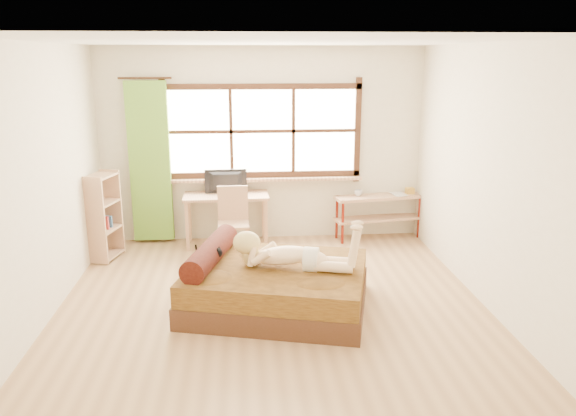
{
  "coord_description": "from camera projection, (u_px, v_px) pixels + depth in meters",
  "views": [
    {
      "loc": [
        -0.28,
        -5.57,
        2.57
      ],
      "look_at": [
        0.19,
        0.2,
        0.99
      ],
      "focal_mm": 35.0,
      "sensor_mm": 36.0,
      "label": 1
    }
  ],
  "objects": [
    {
      "name": "floor",
      "position": [
        272.0,
        302.0,
        6.06
      ],
      "size": [
        4.5,
        4.5,
        0.0
      ],
      "primitive_type": "plane",
      "color": "#9E754C",
      "rests_on": "ground"
    },
    {
      "name": "ceiling",
      "position": [
        270.0,
        41.0,
        5.35
      ],
      "size": [
        4.5,
        4.5,
        0.0
      ],
      "primitive_type": "plane",
      "rotation": [
        3.14,
        0.0,
        0.0
      ],
      "color": "white",
      "rests_on": "wall_back"
    },
    {
      "name": "wall_back",
      "position": [
        262.0,
        145.0,
        7.87
      ],
      "size": [
        4.5,
        0.0,
        4.5
      ],
      "primitive_type": "plane",
      "rotation": [
        1.57,
        0.0,
        0.0
      ],
      "color": "silver",
      "rests_on": "floor"
    },
    {
      "name": "wall_front",
      "position": [
        289.0,
        256.0,
        3.54
      ],
      "size": [
        4.5,
        0.0,
        4.5
      ],
      "primitive_type": "plane",
      "rotation": [
        -1.57,
        0.0,
        0.0
      ],
      "color": "silver",
      "rests_on": "floor"
    },
    {
      "name": "wall_left",
      "position": [
        43.0,
        183.0,
        5.53
      ],
      "size": [
        0.0,
        4.5,
        4.5
      ],
      "primitive_type": "plane",
      "rotation": [
        1.57,
        0.0,
        1.57
      ],
      "color": "silver",
      "rests_on": "floor"
    },
    {
      "name": "wall_right",
      "position": [
        485.0,
        176.0,
        5.88
      ],
      "size": [
        0.0,
        4.5,
        4.5
      ],
      "primitive_type": "plane",
      "rotation": [
        1.57,
        0.0,
        -1.57
      ],
      "color": "silver",
      "rests_on": "floor"
    },
    {
      "name": "window",
      "position": [
        262.0,
        134.0,
        7.79
      ],
      "size": [
        2.8,
        0.16,
        1.46
      ],
      "color": "#FFEDBF",
      "rests_on": "wall_back"
    },
    {
      "name": "curtain",
      "position": [
        150.0,
        163.0,
        7.68
      ],
      "size": [
        0.55,
        0.1,
        2.2
      ],
      "primitive_type": "cube",
      "color": "#5D9027",
      "rests_on": "wall_back"
    },
    {
      "name": "bed",
      "position": [
        273.0,
        285.0,
        5.88
      ],
      "size": [
        2.13,
        1.87,
        0.69
      ],
      "rotation": [
        0.0,
        0.0,
        -0.25
      ],
      "color": "#341C0F",
      "rests_on": "floor"
    },
    {
      "name": "woman",
      "position": [
        292.0,
        243.0,
        5.71
      ],
      "size": [
        1.32,
        0.67,
        0.55
      ],
      "primitive_type": null,
      "rotation": [
        0.0,
        0.0,
        -0.25
      ],
      "color": "beige",
      "rests_on": "bed"
    },
    {
      "name": "kitten",
      "position": [
        207.0,
        255.0,
        5.83
      ],
      "size": [
        0.29,
        0.17,
        0.22
      ],
      "primitive_type": null,
      "rotation": [
        0.0,
        0.0,
        -0.25
      ],
      "color": "black",
      "rests_on": "bed"
    },
    {
      "name": "desk",
      "position": [
        226.0,
        201.0,
        7.73
      ],
      "size": [
        1.17,
        0.56,
        0.72
      ],
      "rotation": [
        0.0,
        0.0,
        0.03
      ],
      "color": "#A07157",
      "rests_on": "floor"
    },
    {
      "name": "monitor",
      "position": [
        226.0,
        182.0,
        7.71
      ],
      "size": [
        0.58,
        0.09,
        0.33
      ],
      "primitive_type": "imported",
      "rotation": [
        0.0,
        0.0,
        3.17
      ],
      "color": "black",
      "rests_on": "desk"
    },
    {
      "name": "chair",
      "position": [
        233.0,
        217.0,
        7.41
      ],
      "size": [
        0.41,
        0.41,
        0.9
      ],
      "rotation": [
        0.0,
        0.0,
        0.03
      ],
      "color": "#A07157",
      "rests_on": "floor"
    },
    {
      "name": "pipe_shelf",
      "position": [
        379.0,
        207.0,
        8.06
      ],
      "size": [
        1.31,
        0.52,
        0.72
      ],
      "rotation": [
        0.0,
        0.0,
        0.16
      ],
      "color": "#A07157",
      "rests_on": "floor"
    },
    {
      "name": "cup",
      "position": [
        358.0,
        193.0,
        7.98
      ],
      "size": [
        0.13,
        0.13,
        0.09
      ],
      "primitive_type": "imported",
      "rotation": [
        0.0,
        0.0,
        0.16
      ],
      "color": "gray",
      "rests_on": "pipe_shelf"
    },
    {
      "name": "book",
      "position": [
        393.0,
        195.0,
        8.02
      ],
      "size": [
        0.21,
        0.26,
        0.02
      ],
      "primitive_type": "imported",
      "rotation": [
        0.0,
        0.0,
        0.16
      ],
      "color": "gray",
      "rests_on": "pipe_shelf"
    },
    {
      "name": "bookshelf",
      "position": [
        104.0,
        216.0,
        7.21
      ],
      "size": [
        0.39,
        0.54,
        1.13
      ],
      "rotation": [
        0.0,
        0.0,
        -0.26
      ],
      "color": "#A07157",
      "rests_on": "floor"
    }
  ]
}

